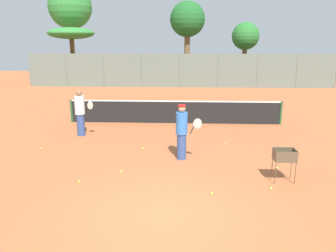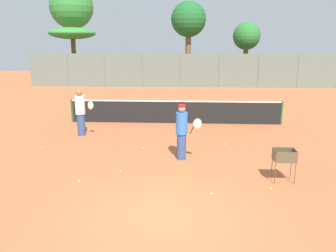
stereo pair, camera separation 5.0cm
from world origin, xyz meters
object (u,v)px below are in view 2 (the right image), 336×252
at_px(player_red_cap, 81,112).
at_px(ball_cart, 285,158).
at_px(player_white_outfit, 182,131).
at_px(tennis_net, 175,111).

bearing_deg(player_red_cap, ball_cart, -5.58).
height_order(player_white_outfit, ball_cart, player_white_outfit).
bearing_deg(player_white_outfit, tennis_net, 122.56).
distance_m(player_white_outfit, player_red_cap, 4.85).
height_order(tennis_net, player_white_outfit, player_white_outfit).
bearing_deg(ball_cart, player_white_outfit, 149.07).
relative_size(tennis_net, ball_cart, 11.09).
xyz_separation_m(tennis_net, player_red_cap, (-3.70, -2.34, 0.39)).
relative_size(player_white_outfit, ball_cart, 1.98).
bearing_deg(ball_cart, tennis_net, 115.33).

